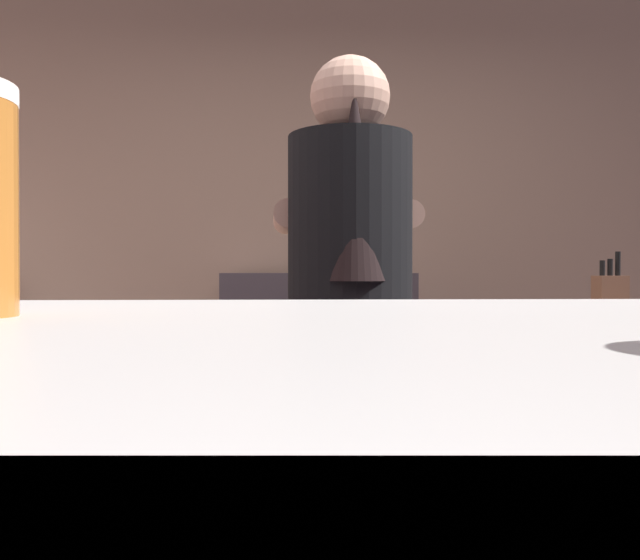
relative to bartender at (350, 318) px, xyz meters
The scene contains 9 objects.
wall_back 1.94m from the bartender, 90.37° to the left, with size 5.20×0.10×2.70m, color #96755F.
prep_counter 0.78m from the bartender, 53.50° to the left, with size 2.10×0.60×0.90m, color brown.
back_shelf 1.68m from the bartender, 90.70° to the left, with size 1.00×0.36×1.11m, color #3E353A.
bartender is the anchor object (origin of this frame).
knife_block 1.07m from the bartender, 25.55° to the left, with size 0.10×0.08×0.28m.
mixing_bowl 0.52m from the bartender, 97.22° to the left, with size 0.21×0.21×0.06m, color beige.
chefs_knife 0.50m from the bartender, 55.45° to the left, with size 0.24×0.03×0.01m, color silver.
bottle_hot_sauce 1.62m from the bartender, 90.49° to the left, with size 0.06×0.06×0.26m.
bottle_vinegar 1.57m from the bartender, 94.56° to the left, with size 0.07×0.07×0.25m.
Camera 1 is at (-0.15, -1.44, 1.12)m, focal length 35.78 mm.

